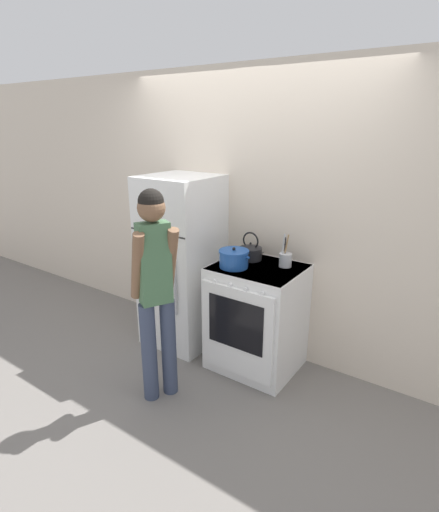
{
  "coord_description": "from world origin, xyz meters",
  "views": [
    {
      "loc": [
        1.8,
        -3.05,
        2.07
      ],
      "look_at": [
        0.01,
        -0.46,
        1.02
      ],
      "focal_mm": 28.0,
      "sensor_mm": 36.0,
      "label": 1
    }
  ],
  "objects_px": {
    "refrigerator": "(182,262)",
    "tea_kettle": "(251,251)",
    "utensil_jar": "(285,259)",
    "dutch_oven_pot": "(234,259)",
    "person": "(156,286)",
    "stove_range": "(255,318)"
  },
  "relations": [
    {
      "from": "refrigerator",
      "to": "tea_kettle",
      "type": "relative_size",
      "value": 6.49
    },
    {
      "from": "tea_kettle",
      "to": "utensil_jar",
      "type": "height_order",
      "value": "utensil_jar"
    },
    {
      "from": "dutch_oven_pot",
      "to": "person",
      "type": "bearing_deg",
      "value": -110.67
    },
    {
      "from": "tea_kettle",
      "to": "person",
      "type": "height_order",
      "value": "person"
    },
    {
      "from": "dutch_oven_pot",
      "to": "tea_kettle",
      "type": "xyz_separation_m",
      "value": [
        0.01,
        0.25,
        -0.0
      ]
    },
    {
      "from": "dutch_oven_pot",
      "to": "utensil_jar",
      "type": "xyz_separation_m",
      "value": [
        0.34,
        0.26,
        -0.01
      ]
    },
    {
      "from": "person",
      "to": "tea_kettle",
      "type": "bearing_deg",
      "value": 11.54
    },
    {
      "from": "stove_range",
      "to": "dutch_oven_pot",
      "type": "distance_m",
      "value": 0.57
    },
    {
      "from": "stove_range",
      "to": "utensil_jar",
      "type": "distance_m",
      "value": 0.58
    },
    {
      "from": "refrigerator",
      "to": "tea_kettle",
      "type": "bearing_deg",
      "value": 10.99
    },
    {
      "from": "dutch_oven_pot",
      "to": "utensil_jar",
      "type": "distance_m",
      "value": 0.43
    },
    {
      "from": "stove_range",
      "to": "dutch_oven_pot",
      "type": "relative_size",
      "value": 3.22
    },
    {
      "from": "refrigerator",
      "to": "utensil_jar",
      "type": "height_order",
      "value": "refrigerator"
    },
    {
      "from": "tea_kettle",
      "to": "dutch_oven_pot",
      "type": "bearing_deg",
      "value": -92.92
    },
    {
      "from": "refrigerator",
      "to": "stove_range",
      "type": "height_order",
      "value": "refrigerator"
    },
    {
      "from": "stove_range",
      "to": "dutch_oven_pot",
      "type": "height_order",
      "value": "dutch_oven_pot"
    },
    {
      "from": "stove_range",
      "to": "utensil_jar",
      "type": "height_order",
      "value": "utensil_jar"
    },
    {
      "from": "tea_kettle",
      "to": "utensil_jar",
      "type": "distance_m",
      "value": 0.33
    },
    {
      "from": "refrigerator",
      "to": "tea_kettle",
      "type": "height_order",
      "value": "refrigerator"
    },
    {
      "from": "refrigerator",
      "to": "stove_range",
      "type": "distance_m",
      "value": 0.89
    },
    {
      "from": "refrigerator",
      "to": "dutch_oven_pot",
      "type": "height_order",
      "value": "refrigerator"
    },
    {
      "from": "refrigerator",
      "to": "dutch_oven_pot",
      "type": "distance_m",
      "value": 0.7
    }
  ]
}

